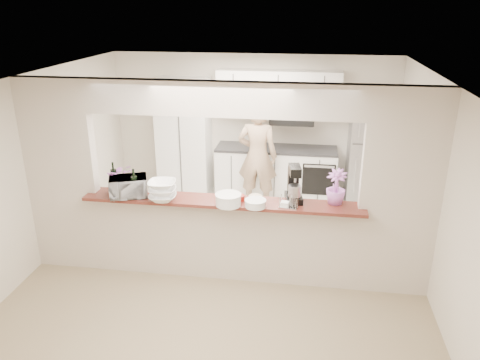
% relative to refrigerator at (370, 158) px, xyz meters
% --- Properties ---
extents(floor, '(6.00, 6.00, 0.00)m').
position_rel_refrigerator_xyz_m(floor, '(-2.05, -2.65, -0.85)').
color(floor, tan).
rests_on(floor, ground).
extents(tile_overlay, '(5.00, 2.90, 0.01)m').
position_rel_refrigerator_xyz_m(tile_overlay, '(-2.05, -1.10, -0.84)').
color(tile_overlay, beige).
rests_on(tile_overlay, floor).
extents(partition, '(5.00, 0.15, 2.50)m').
position_rel_refrigerator_xyz_m(partition, '(-2.05, -2.65, 0.63)').
color(partition, beige).
rests_on(partition, floor).
extents(bar_counter, '(3.40, 0.38, 1.09)m').
position_rel_refrigerator_xyz_m(bar_counter, '(-2.05, -2.65, -0.27)').
color(bar_counter, beige).
rests_on(bar_counter, floor).
extents(kitchen_cabinets, '(3.15, 0.62, 2.25)m').
position_rel_refrigerator_xyz_m(kitchen_cabinets, '(-2.24, 0.07, 0.12)').
color(kitchen_cabinets, white).
rests_on(kitchen_cabinets, floor).
extents(refrigerator, '(0.75, 0.70, 1.70)m').
position_rel_refrigerator_xyz_m(refrigerator, '(0.00, 0.00, 0.00)').
color(refrigerator, '#A1A1A5').
rests_on(refrigerator, floor).
extents(flower_left, '(0.41, 0.39, 0.36)m').
position_rel_refrigerator_xyz_m(flower_left, '(-3.35, -2.60, 0.42)').
color(flower_left, '#C96AA2').
rests_on(flower_left, bar_counter).
extents(wine_bottle_a, '(0.07, 0.07, 0.37)m').
position_rel_refrigerator_xyz_m(wine_bottle_a, '(-3.10, -2.80, 0.39)').
color(wine_bottle_a, black).
rests_on(wine_bottle_a, bar_counter).
extents(wine_bottle_b, '(0.07, 0.07, 0.37)m').
position_rel_refrigerator_xyz_m(wine_bottle_b, '(-3.45, -2.58, 0.38)').
color(wine_bottle_b, black).
rests_on(wine_bottle_b, bar_counter).
extents(toaster_oven, '(0.52, 0.44, 0.25)m').
position_rel_refrigerator_xyz_m(toaster_oven, '(-3.20, -2.75, 0.36)').
color(toaster_oven, '#AFAFB4').
rests_on(toaster_oven, bar_counter).
extents(serving_bowls, '(0.37, 0.37, 0.24)m').
position_rel_refrigerator_xyz_m(serving_bowls, '(-2.75, -2.82, 0.36)').
color(serving_bowls, white).
rests_on(serving_bowls, bar_counter).
extents(plate_stack_a, '(0.31, 0.31, 0.14)m').
position_rel_refrigerator_xyz_m(plate_stack_a, '(-1.95, -2.84, 0.31)').
color(plate_stack_a, white).
rests_on(plate_stack_a, bar_counter).
extents(plate_stack_b, '(0.25, 0.25, 0.09)m').
position_rel_refrigerator_xyz_m(plate_stack_b, '(-1.63, -2.84, 0.28)').
color(plate_stack_b, white).
rests_on(plate_stack_b, bar_counter).
extents(red_bowl, '(0.14, 0.14, 0.06)m').
position_rel_refrigerator_xyz_m(red_bowl, '(-1.85, -2.68, 0.27)').
color(red_bowl, maroon).
rests_on(red_bowl, bar_counter).
extents(tan_bowl, '(0.16, 0.16, 0.07)m').
position_rel_refrigerator_xyz_m(tan_bowl, '(-1.65, -2.68, 0.28)').
color(tan_bowl, tan).
rests_on(tan_bowl, bar_counter).
extents(utensil_caddy, '(0.23, 0.15, 0.20)m').
position_rel_refrigerator_xyz_m(utensil_caddy, '(-1.25, -2.80, 0.32)').
color(utensil_caddy, silver).
rests_on(utensil_caddy, bar_counter).
extents(stand_mixer, '(0.23, 0.33, 0.44)m').
position_rel_refrigerator_xyz_m(stand_mixer, '(-1.20, -2.59, 0.44)').
color(stand_mixer, black).
rests_on(stand_mixer, bar_counter).
extents(flower_right, '(0.30, 0.30, 0.42)m').
position_rel_refrigerator_xyz_m(flower_right, '(-0.71, -2.60, 0.45)').
color(flower_right, '#C36FCF').
rests_on(flower_right, bar_counter).
extents(person, '(0.69, 0.48, 1.82)m').
position_rel_refrigerator_xyz_m(person, '(-1.88, -0.42, 0.06)').
color(person, tan).
rests_on(person, floor).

